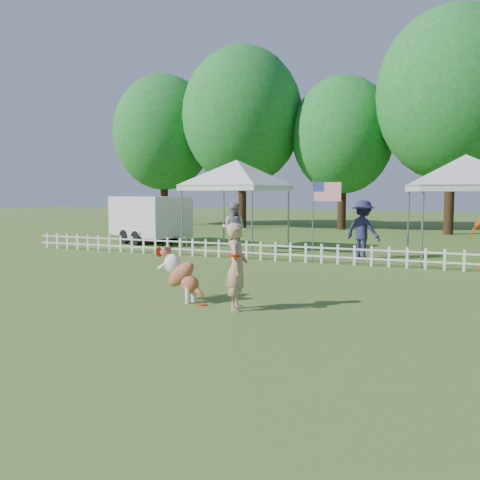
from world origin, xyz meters
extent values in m
plane|color=#416C22|center=(0.00, 0.00, 0.00)|extent=(120.00, 120.00, 0.00)
imported|color=tan|center=(0.66, 0.05, 0.80)|extent=(0.54, 0.67, 1.60)
cylinder|color=red|center=(-0.13, 0.15, 0.01)|extent=(0.25, 0.25, 0.02)
imported|color=#9D9CA1|center=(-3.30, 8.25, 0.90)|extent=(0.94, 0.76, 1.79)
imported|color=#212347|center=(1.13, 8.75, 0.95)|extent=(1.41, 1.15, 1.91)
camera|label=1|loc=(4.74, -8.68, 2.13)|focal=40.00mm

